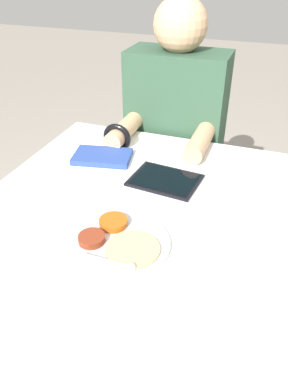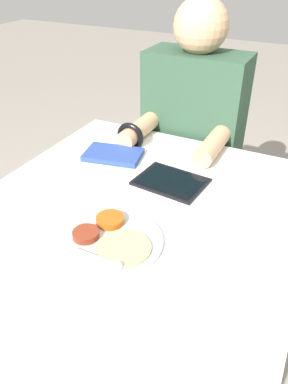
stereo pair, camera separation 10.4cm
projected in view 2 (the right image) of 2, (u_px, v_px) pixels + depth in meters
ground_plane at (144, 346)px, 1.52m from camera, size 12.00×12.00×0.00m
dining_table at (144, 284)px, 1.32m from camera, size 0.93×0.91×0.73m
thali_tray at (110, 239)px, 0.95m from camera, size 0.27×0.27×0.03m
red_notebook at (113, 155)px, 1.34m from camera, size 0.22×0.16×0.02m
tablet_device at (171, 182)px, 1.20m from camera, size 0.23×0.18×0.01m
person_diner at (190, 158)px, 1.66m from camera, size 0.40×0.44×1.22m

